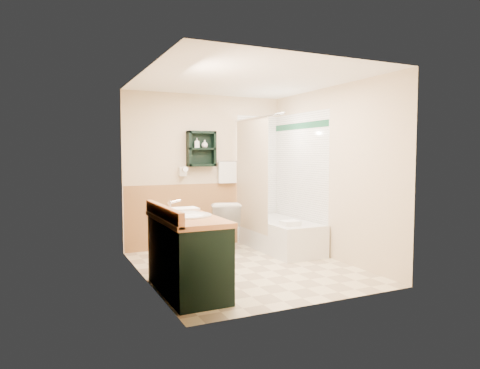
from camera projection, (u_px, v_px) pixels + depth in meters
The scene contains 25 objects.
floor at pixel (247, 268), 5.52m from camera, with size 3.00×3.00×0.00m, color beige.
back_wall at pixel (205, 171), 6.81m from camera, with size 2.60×0.04×2.40m, color beige.
left_wall at pixel (143, 177), 4.88m from camera, with size 0.04×3.00×2.40m, color beige.
right_wall at pixel (331, 173), 5.99m from camera, with size 0.04×3.00×2.40m, color beige.
ceiling at pixel (247, 78), 5.35m from camera, with size 2.60×3.00×0.04m, color white.
wainscot_left at pixel (147, 238), 4.94m from camera, with size 2.98×2.98×1.00m, color #B08447, non-canonical shape.
wainscot_back at pixel (206, 215), 6.82m from camera, with size 2.58×2.58×1.00m, color #B08447, non-canonical shape.
mirror_frame at pixel (159, 151), 4.38m from camera, with size 1.30×1.30×1.00m, color brown, non-canonical shape.
mirror_glass at pixel (160, 151), 4.38m from camera, with size 1.20×1.20×0.90m, color white, non-canonical shape.
tile_right at pixel (299, 181), 6.66m from camera, with size 1.50×1.50×2.10m, color white, non-canonical shape.
tile_back at pixel (263, 179), 7.21m from camera, with size 0.95×0.95×2.10m, color white, non-canonical shape.
tile_accent at pixel (299, 126), 6.60m from camera, with size 1.50×1.50×0.10m, color #164D31, non-canonical shape.
wall_shelf at pixel (201, 149), 6.64m from camera, with size 0.45×0.15×0.55m, color black.
hair_dryer at pixel (183, 172), 6.56m from camera, with size 0.10×0.24×0.18m, color white, non-canonical shape.
towel_bar at pixel (227, 161), 6.88m from camera, with size 0.40×0.06×0.40m, color silver, non-canonical shape.
curtain_rod at pixel (257, 118), 6.28m from camera, with size 0.03×0.03×1.60m, color silver.
shower_curtain at pixel (251, 175), 6.50m from camera, with size 1.05×1.05×1.70m, color beige, non-canonical shape.
vanity at pixel (187, 254), 4.52m from camera, with size 0.59×1.28×0.81m, color black.
bathtub at pixel (281, 235), 6.53m from camera, with size 0.69×1.50×0.46m, color silver.
toilet at pixel (223, 226), 6.48m from camera, with size 0.43×0.76×0.75m, color silver.
counter_towel at pixel (185, 209), 4.89m from camera, with size 0.29×0.23×0.04m, color silver.
vanity_book at pixel (158, 200), 4.94m from camera, with size 0.17×0.02×0.23m, color black.
tub_towel at pixel (290, 223), 6.01m from camera, with size 0.25×0.20×0.07m, color silver.
soap_bottle_a at pixel (197, 145), 6.60m from camera, with size 0.07×0.15×0.07m, color silver.
soap_bottle_b at pixel (205, 145), 6.65m from camera, with size 0.10×0.12×0.10m, color silver.
Camera 1 is at (-2.38, -4.88, 1.46)m, focal length 32.00 mm.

